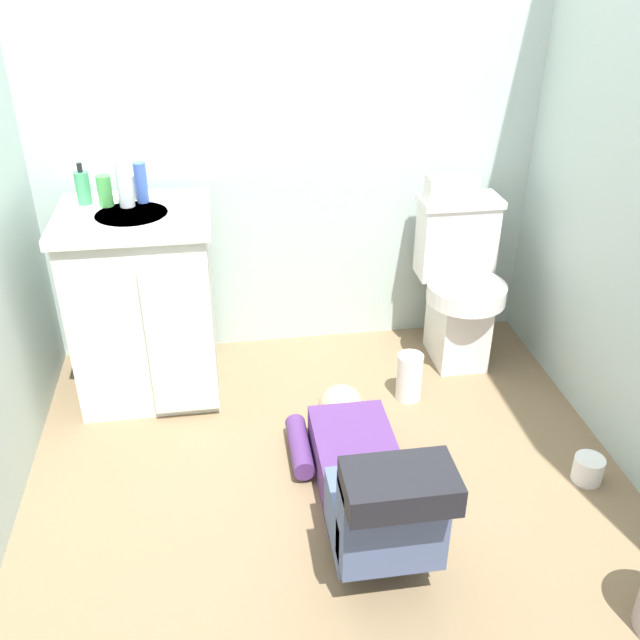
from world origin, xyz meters
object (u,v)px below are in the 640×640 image
at_px(faucet, 133,188).
at_px(toilet_paper_roll, 588,469).
at_px(bottle_clear, 125,184).
at_px(tissue_box, 452,187).
at_px(bottle_green, 105,191).
at_px(vanity_cabinet, 145,303).
at_px(bottle_blue, 141,183).
at_px(paper_towel_roll, 409,377).
at_px(toilet, 459,285).
at_px(person_plumber, 366,479).
at_px(soap_dispenser, 83,187).

bearing_deg(faucet, toilet_paper_roll, -31.92).
bearing_deg(toilet_paper_roll, bottle_clear, 150.32).
distance_m(tissue_box, bottle_green, 1.45).
distance_m(vanity_cabinet, bottle_clear, 0.50).
relative_size(bottle_blue, paper_towel_roll, 0.75).
relative_size(vanity_cabinet, tissue_box, 3.73).
relative_size(faucet, bottle_green, 0.82).
height_order(toilet, bottle_green, bottle_green).
bearing_deg(person_plumber, bottle_blue, 124.93).
bearing_deg(soap_dispenser, bottle_clear, -17.49).
relative_size(vanity_cabinet, person_plumber, 0.77).
height_order(faucet, tissue_box, faucet).
bearing_deg(paper_towel_roll, person_plumber, -116.32).
distance_m(bottle_green, bottle_blue, 0.14).
bearing_deg(soap_dispenser, bottle_blue, -3.37).
xyz_separation_m(vanity_cabinet, paper_towel_roll, (1.09, -0.25, -0.31)).
distance_m(bottle_green, bottle_clear, 0.09).
bearing_deg(toilet_paper_roll, person_plumber, -175.70).
bearing_deg(bottle_green, bottle_blue, 8.99).
distance_m(tissue_box, bottle_blue, 1.31).
bearing_deg(soap_dispenser, vanity_cabinet, -33.10).
height_order(person_plumber, soap_dispenser, soap_dispenser).
relative_size(toilet, paper_towel_roll, 3.50).
bearing_deg(soap_dispenser, person_plumber, -47.77).
bearing_deg(soap_dispenser, toilet_paper_roll, -28.64).
relative_size(faucet, bottle_blue, 0.62).
distance_m(tissue_box, toilet_paper_roll, 1.29).
height_order(soap_dispenser, bottle_green, soap_dispenser).
bearing_deg(faucet, bottle_blue, -40.98).
bearing_deg(toilet, tissue_box, 116.43).
bearing_deg(bottle_green, paper_towel_roll, -15.99).
bearing_deg(vanity_cabinet, bottle_blue, 72.64).
bearing_deg(person_plumber, toilet, 57.45).
distance_m(faucet, bottle_blue, 0.06).
xyz_separation_m(tissue_box, bottle_green, (-1.45, -0.07, 0.08)).
distance_m(bottle_clear, toilet_paper_roll, 2.06).
relative_size(bottle_green, paper_towel_roll, 0.57).
distance_m(person_plumber, paper_towel_roll, 0.75).
relative_size(toilet, faucet, 7.50).
distance_m(soap_dispenser, paper_towel_roll, 1.55).
bearing_deg(bottle_green, tissue_box, 2.68).
bearing_deg(tissue_box, toilet, -63.57).
xyz_separation_m(toilet, bottle_blue, (-1.35, 0.04, 0.53)).
relative_size(soap_dispenser, bottle_green, 1.36).
bearing_deg(soap_dispenser, paper_towel_roll, -16.44).
xyz_separation_m(faucet, toilet_paper_roll, (1.61, -1.00, -0.82)).
distance_m(bottle_blue, toilet_paper_roll, 2.03).
bearing_deg(tissue_box, bottle_green, -177.32).
relative_size(bottle_clear, bottle_blue, 1.12).
bearing_deg(soap_dispenser, toilet, -2.12).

